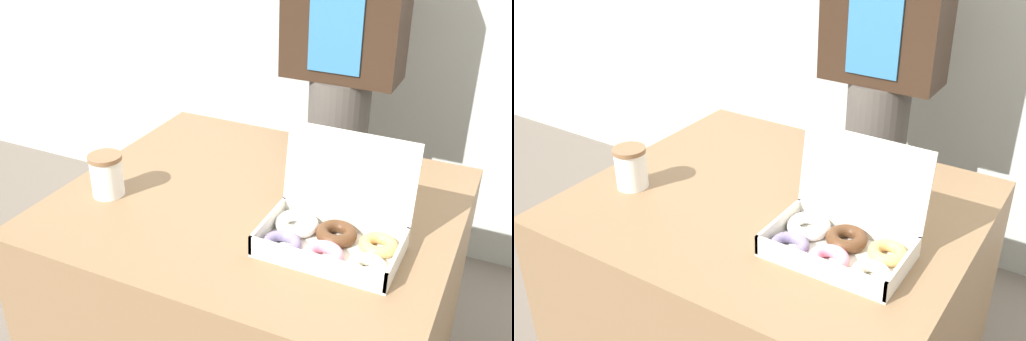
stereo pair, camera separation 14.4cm
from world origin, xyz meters
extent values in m
cube|color=brown|center=(0.00, 0.00, 0.38)|extent=(1.04, 0.90, 0.75)
cube|color=silver|center=(0.25, -0.14, 0.75)|extent=(0.32, 0.20, 0.01)
cube|color=silver|center=(0.10, -0.14, 0.78)|extent=(0.01, 0.20, 0.05)
cube|color=silver|center=(0.41, -0.14, 0.78)|extent=(0.01, 0.20, 0.05)
cube|color=silver|center=(0.25, -0.24, 0.78)|extent=(0.32, 0.01, 0.05)
cube|color=silver|center=(0.25, -0.05, 0.78)|extent=(0.32, 0.01, 0.05)
cube|color=silver|center=(0.25, -0.03, 0.90)|extent=(0.32, 0.04, 0.20)
torus|color=slate|center=(0.15, -0.19, 0.77)|extent=(0.12, 0.12, 0.03)
torus|color=white|center=(0.15, -0.10, 0.77)|extent=(0.13, 0.13, 0.03)
torus|color=pink|center=(0.25, -0.19, 0.77)|extent=(0.13, 0.13, 0.03)
torus|color=#4C2D19|center=(0.25, -0.10, 0.77)|extent=(0.14, 0.14, 0.03)
torus|color=silver|center=(0.36, -0.19, 0.77)|extent=(0.12, 0.12, 0.03)
torus|color=tan|center=(0.36, -0.10, 0.77)|extent=(0.12, 0.12, 0.03)
cylinder|color=white|center=(-0.38, -0.15, 0.80)|extent=(0.09, 0.09, 0.11)
cylinder|color=brown|center=(-0.38, -0.15, 0.86)|extent=(0.09, 0.09, 0.01)
cylinder|color=#4C4742|center=(-0.02, 0.73, 0.43)|extent=(0.23, 0.23, 0.87)
cube|color=teal|center=(-0.02, 0.63, 1.10)|extent=(0.19, 0.01, 0.36)
camera|label=1|loc=(0.60, -1.25, 1.56)|focal=42.00mm
camera|label=2|loc=(0.73, -1.18, 1.56)|focal=42.00mm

